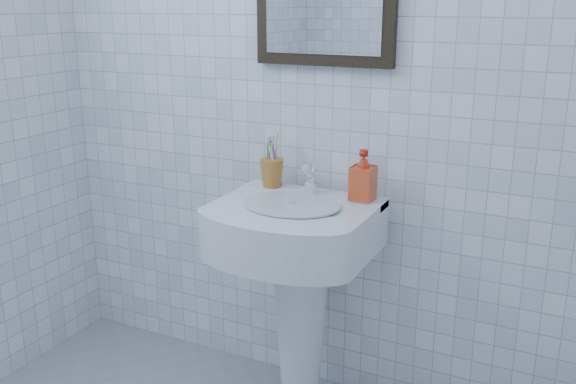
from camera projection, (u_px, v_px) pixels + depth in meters
The scene contains 5 objects.
wall_back at pixel (315, 62), 2.23m from camera, with size 2.20×0.02×2.50m, color white.
washbasin at pixel (298, 272), 2.23m from camera, with size 0.53×0.39×0.81m.
faucet at pixel (310, 181), 2.23m from camera, with size 0.05×0.10×0.11m.
toothbrush_cup at pixel (272, 173), 2.31m from camera, with size 0.09×0.09×0.10m, color #B2722A, non-canonical shape.
soap_dispenser at pixel (363, 175), 2.15m from camera, with size 0.08×0.08×0.17m, color red.
Camera 1 is at (0.92, -0.88, 1.46)m, focal length 40.00 mm.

